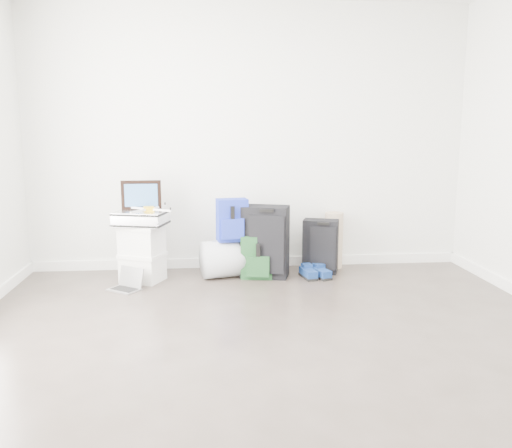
{
  "coord_description": "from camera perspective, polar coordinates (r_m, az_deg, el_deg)",
  "views": [
    {
      "loc": [
        -0.45,
        -3.08,
        1.45
      ],
      "look_at": [
        0.01,
        1.9,
        0.56
      ],
      "focal_mm": 38.0,
      "sensor_mm": 36.0,
      "label": 1
    }
  ],
  "objects": [
    {
      "name": "rolled_rug",
      "position": [
        5.74,
        8.17,
        -1.68
      ],
      "size": [
        0.19,
        0.19,
        0.58
      ],
      "primitive_type": "cylinder",
      "color": "tan",
      "rests_on": "ground"
    },
    {
      "name": "duffel_bag",
      "position": [
        5.37,
        -2.51,
        -3.61
      ],
      "size": [
        0.66,
        0.49,
        0.37
      ],
      "primitive_type": "cylinder",
      "rotation": [
        0.0,
        1.57,
        0.24
      ],
      "color": "gray",
      "rests_on": "ground"
    },
    {
      "name": "boxes_stack",
      "position": [
        5.29,
        -11.89,
        -3.0
      ],
      "size": [
        0.48,
        0.44,
        0.54
      ],
      "rotation": [
        0.0,
        0.0,
        -0.43
      ],
      "color": "silver",
      "rests_on": "ground"
    },
    {
      "name": "drone",
      "position": [
        5.18,
        -11.21,
        1.56
      ],
      "size": [
        0.44,
        0.44,
        0.05
      ],
      "rotation": [
        0.0,
        0.0,
        0.21
      ],
      "color": "gold",
      "rests_on": "briefcase"
    },
    {
      "name": "painting",
      "position": [
        5.29,
        -11.99,
        2.99
      ],
      "size": [
        0.38,
        0.04,
        0.28
      ],
      "rotation": [
        0.0,
        0.0,
        0.03
      ],
      "color": "black",
      "rests_on": "briefcase"
    },
    {
      "name": "large_suitcase",
      "position": [
        5.31,
        0.95,
        -1.87
      ],
      "size": [
        0.51,
        0.4,
        0.7
      ],
      "rotation": [
        0.0,
        0.0,
        -0.29
      ],
      "color": "black",
      "rests_on": "ground"
    },
    {
      "name": "shoes",
      "position": [
        5.36,
        6.16,
        -5.19
      ],
      "size": [
        0.3,
        0.29,
        0.09
      ],
      "rotation": [
        0.0,
        0.0,
        0.26
      ],
      "color": "black",
      "rests_on": "ground"
    },
    {
      "name": "ground",
      "position": [
        3.44,
        2.83,
        -14.92
      ],
      "size": [
        5.0,
        5.0,
        0.0
      ],
      "primitive_type": "plane",
      "color": "#332B25",
      "rests_on": "ground"
    },
    {
      "name": "laptop",
      "position": [
        5.1,
        -13.41,
        -6.2
      ],
      "size": [
        0.34,
        0.32,
        0.2
      ],
      "rotation": [
        0.0,
        0.0,
        -0.64
      ],
      "color": "#B8B8BC",
      "rests_on": "ground"
    },
    {
      "name": "blue_backpack",
      "position": [
        5.26,
        -2.53,
        0.34
      ],
      "size": [
        0.32,
        0.25,
        0.41
      ],
      "rotation": [
        0.0,
        0.0,
        0.15
      ],
      "color": "#17209A",
      "rests_on": "duffel_bag"
    },
    {
      "name": "green_backpack",
      "position": [
        5.29,
        0.1,
        -3.57
      ],
      "size": [
        0.33,
        0.26,
        0.42
      ],
      "rotation": [
        0.0,
        0.0,
        -0.15
      ],
      "color": "#14391B",
      "rests_on": "ground"
    },
    {
      "name": "carry_on",
      "position": [
        5.52,
        6.82,
        -2.34
      ],
      "size": [
        0.39,
        0.32,
        0.54
      ],
      "rotation": [
        0.0,
        0.0,
        -0.33
      ],
      "color": "black",
      "rests_on": "ground"
    },
    {
      "name": "room_envelope",
      "position": [
        3.15,
        3.07,
        14.98
      ],
      "size": [
        4.52,
        5.02,
        2.71
      ],
      "color": "silver",
      "rests_on": "ground"
    },
    {
      "name": "briefcase",
      "position": [
        5.23,
        -12.03,
        0.6
      ],
      "size": [
        0.53,
        0.45,
        0.13
      ],
      "primitive_type": "cube",
      "rotation": [
        0.0,
        0.0,
        -0.27
      ],
      "color": "#B2B2B7",
      "rests_on": "boxes_stack"
    }
  ]
}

